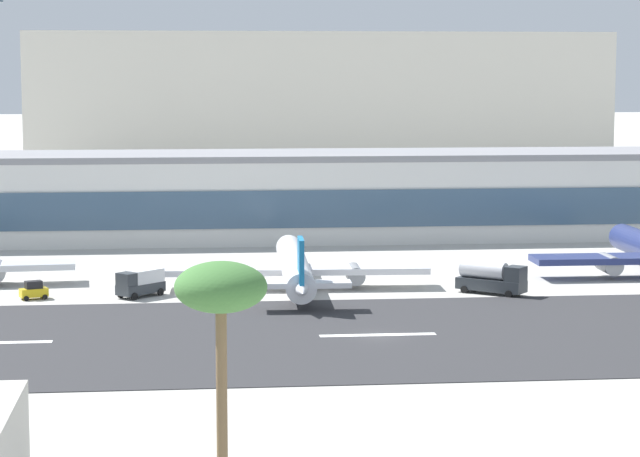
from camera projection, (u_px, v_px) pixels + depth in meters
ground_plane at (378, 337)px, 133.39m from camera, size 1400.00×1400.00×0.00m
runway_strip at (377, 335)px, 133.82m from camera, size 800.00×41.91×0.08m
runway_centreline_dash_4 at (378, 335)px, 133.82m from camera, size 12.00×1.20×0.01m
terminal_building at (285, 195)px, 211.04m from camera, size 168.94×21.21×13.89m
distant_hotel_block at (319, 106)px, 327.98m from camera, size 142.64×31.06×36.30m
airliner_blue_tail_gate_1 at (295, 268)px, 161.70m from camera, size 33.51×39.74×8.29m
service_baggage_tug_0 at (34, 290)px, 155.07m from camera, size 3.56×2.78×2.20m
service_fuel_truck_1 at (491, 278)px, 158.55m from camera, size 8.21×7.42×3.95m
service_box_truck_2 at (140, 282)px, 156.62m from camera, size 5.97×5.91×3.25m
palm_tree_1 at (221, 294)px, 79.83m from camera, size 5.72×5.72×15.41m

